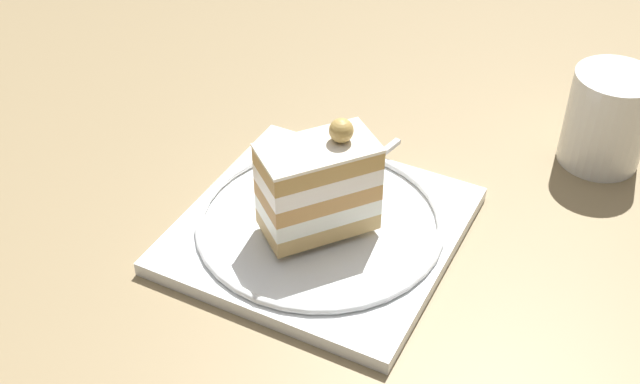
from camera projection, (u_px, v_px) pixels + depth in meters
name	position (u px, v px, depth m)	size (l,w,h in m)	color
ground_plane	(306.00, 250.00, 0.72)	(2.40, 2.40, 0.00)	#86724F
dessert_plate	(320.00, 227.00, 0.73)	(0.28, 0.28, 0.02)	white
cake_slice	(319.00, 186.00, 0.69)	(0.10, 0.11, 0.11)	tan
fork	(362.00, 170.00, 0.77)	(0.11, 0.06, 0.00)	silver
drink_glass_near	(606.00, 124.00, 0.80)	(0.08, 0.08, 0.10)	white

